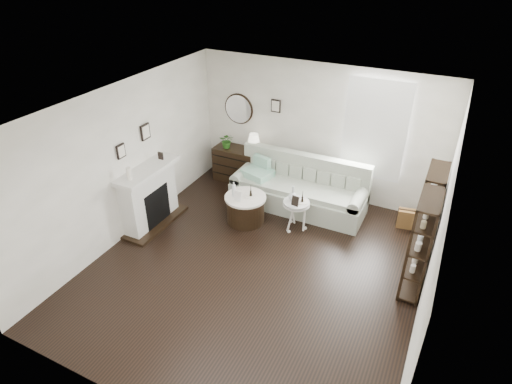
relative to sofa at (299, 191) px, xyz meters
The scene contains 18 objects.
room 1.62m from the sofa, 37.62° to the left, with size 5.50×5.50×5.50m.
fireplace 2.87m from the sofa, 141.57° to the right, with size 0.50×1.40×1.84m.
shelf_unit_far 2.50m from the sofa, 12.46° to the right, with size 0.30×0.80×1.60m.
shelf_unit_near 2.83m from the sofa, 30.78° to the right, with size 0.30×0.80×1.60m.
sofa is the anchor object (origin of this frame).
quilt 0.90m from the sofa, behind, with size 0.55×0.45×0.14m, color #268C69.
suitcase 2.18m from the sofa, ahead, with size 0.54×0.18×0.36m, color brown.
dresser 1.58m from the sofa, 165.72° to the left, with size 1.14×0.49×0.76m.
table_lamp 1.41m from the sofa, 161.97° to the left, with size 0.26×0.26×0.41m, color white, non-canonical shape.
potted_plant 1.94m from the sofa, 169.32° to the left, with size 0.30×0.26×0.33m, color #275E1A.
drum_table 1.19m from the sofa, 126.36° to the right, with size 0.77×0.77×0.54m.
pedestal_table 0.84m from the sofa, 73.27° to the right, with size 0.48×0.48×0.58m.
eiffel_drum 1.13m from the sofa, 124.41° to the right, with size 0.12×0.12×0.21m, color black, non-canonical shape.
bottle_drum 1.42m from the sofa, 130.72° to the right, with size 0.07×0.07×0.30m, color silver.
card_frame_drum 1.41m from the sofa, 123.40° to the right, with size 0.15×0.01×0.20m, color white.
eiffel_ped 0.89m from the sofa, 66.27° to the right, with size 0.11×0.11×0.20m, color black, non-canonical shape.
flask_ped 0.87m from the sofa, 78.80° to the right, with size 0.15×0.15×0.29m, color silver, non-canonical shape.
card_frame_ped 1.00m from the sofa, 74.26° to the right, with size 0.14×0.01×0.18m, color black.
Camera 1 is at (2.37, -4.82, 4.62)m, focal length 30.00 mm.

